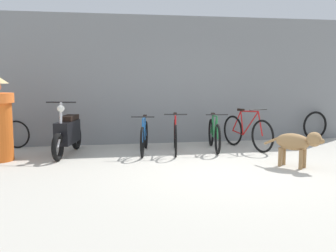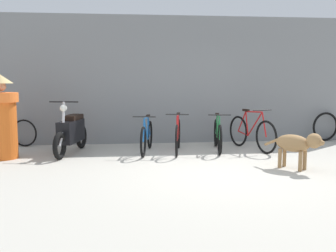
# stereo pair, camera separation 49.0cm
# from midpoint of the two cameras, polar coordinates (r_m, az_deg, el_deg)

# --- Properties ---
(ground_plane) EXTENTS (60.00, 60.00, 0.00)m
(ground_plane) POSITION_cam_midpoint_polar(r_m,az_deg,el_deg) (6.72, 9.32, -6.40)
(ground_plane) COLOR #B7B2A5
(shop_wall_back) EXTENTS (8.66, 0.20, 3.00)m
(shop_wall_back) POSITION_cam_midpoint_polar(r_m,az_deg,el_deg) (9.49, 4.55, 6.65)
(shop_wall_back) COLOR slate
(shop_wall_back) RESTS_ON ground
(bicycle_0) EXTENTS (0.48, 1.62, 0.80)m
(bicycle_0) POSITION_cam_midpoint_polar(r_m,az_deg,el_deg) (8.17, -1.39, -1.60)
(bicycle_0) COLOR black
(bicycle_0) RESTS_ON ground
(bicycle_1) EXTENTS (0.46, 1.63, 0.84)m
(bicycle_1) POSITION_cam_midpoint_polar(r_m,az_deg,el_deg) (8.20, 3.15, -1.42)
(bicycle_1) COLOR black
(bicycle_1) RESTS_ON ground
(bicycle_2) EXTENTS (0.46, 1.63, 0.81)m
(bicycle_2) POSITION_cam_midpoint_polar(r_m,az_deg,el_deg) (8.50, 8.88, -1.32)
(bicycle_2) COLOR black
(bicycle_2) RESTS_ON ground
(bicycle_3) EXTENTS (0.60, 1.66, 0.90)m
(bicycle_3) POSITION_cam_midpoint_polar(r_m,az_deg,el_deg) (8.72, 13.60, -0.98)
(bicycle_3) COLOR black
(bicycle_3) RESTS_ON ground
(motorcycle) EXTENTS (0.61, 1.74, 1.10)m
(motorcycle) POSITION_cam_midpoint_polar(r_m,az_deg,el_deg) (8.22, -12.24, -0.92)
(motorcycle) COLOR black
(motorcycle) RESTS_ON ground
(stray_dog) EXTENTS (0.77, 0.89, 0.65)m
(stray_dog) POSITION_cam_midpoint_polar(r_m,az_deg,el_deg) (7.05, 20.17, -2.46)
(stray_dog) COLOR #997247
(stray_dog) RESTS_ON ground
(person_in_robes) EXTENTS (0.83, 0.83, 1.61)m
(person_in_robes) POSITION_cam_midpoint_polar(r_m,az_deg,el_deg) (8.05, -21.37, 1.18)
(person_in_robes) COLOR orange
(person_in_robes) RESTS_ON ground
(spare_tire_left) EXTENTS (0.72, 0.17, 0.72)m
(spare_tire_left) POSITION_cam_midpoint_polar(r_m,az_deg,el_deg) (10.49, 23.13, -0.09)
(spare_tire_left) COLOR black
(spare_tire_left) RESTS_ON ground
(spare_tire_right) EXTENTS (0.60, 0.22, 0.62)m
(spare_tire_right) POSITION_cam_midpoint_polar(r_m,az_deg,el_deg) (9.38, -18.75, -0.98)
(spare_tire_right) COLOR black
(spare_tire_right) RESTS_ON ground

